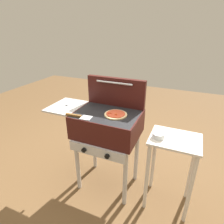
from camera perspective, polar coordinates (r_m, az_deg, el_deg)
ground_plane at (r=2.38m, az=-1.18°, el=-20.35°), size 8.00×8.00×0.00m
grill at (r=1.93m, az=-1.81°, el=-4.17°), size 0.96×0.53×0.90m
grill_lid_open at (r=1.99m, az=1.12°, el=6.06°), size 0.63×0.08×0.30m
pizza_pepperoni at (r=1.81m, az=1.05°, el=-0.69°), size 0.22×0.22×0.04m
spatula at (r=1.80m, az=-9.95°, el=-1.26°), size 0.26×0.10×0.02m
prep_table at (r=1.91m, az=17.59°, el=-13.24°), size 0.44×0.36×0.77m
topping_bowl_near at (r=1.74m, az=13.74°, el=-6.82°), size 0.11×0.11×0.04m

